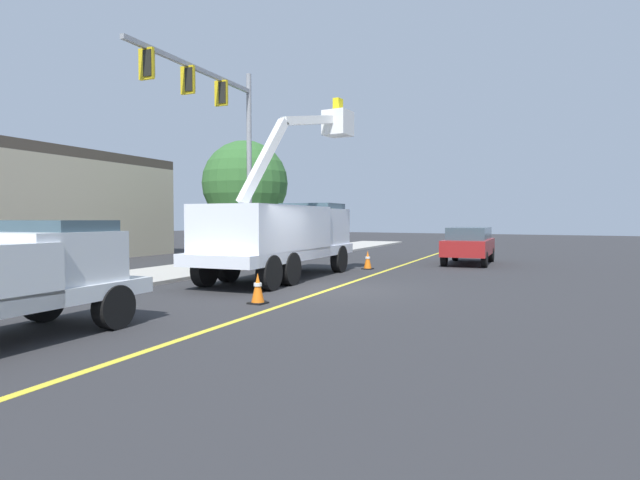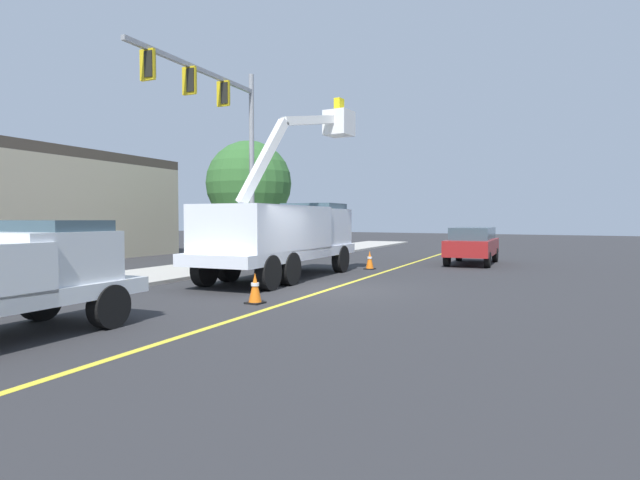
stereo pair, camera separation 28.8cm
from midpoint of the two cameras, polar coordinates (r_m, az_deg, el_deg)
The scene contains 9 objects.
ground at distance 15.33m, azimuth 0.48°, elevation -5.49°, with size 120.00×120.00×0.00m, color #2D2D30.
sidewalk_far_side at distance 19.20m, azimuth -19.63°, elevation -3.86°, with size 60.00×3.60×0.12m, color #B2ADA3.
lane_centre_stripe at distance 15.32m, azimuth 0.48°, elevation -5.47°, with size 50.00×0.16×0.01m, color yellow.
utility_bucket_truck at distance 18.24m, azimuth -4.55°, elevation 0.81°, with size 8.44×3.45×6.48m.
passing_minivan at distance 25.00m, azimuth 15.73°, elevation -0.30°, with size 4.99×2.45×1.69m.
traffic_cone_mid_front at distance 12.90m, azimuth -7.48°, elevation -5.30°, with size 0.40×0.40×0.77m.
traffic_cone_mid_rear at distance 21.57m, azimuth 4.88°, elevation -2.20°, with size 0.40×0.40×0.78m.
traffic_signal_mast at distance 21.49m, azimuth -11.45°, elevation 12.74°, with size 7.54×1.15×8.40m.
street_tree_right at distance 28.42m, azimuth -8.50°, elevation 6.14°, with size 4.59×4.59×6.29m.
Camera 1 is at (-13.30, -7.32, 2.09)m, focal length 29.16 mm.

